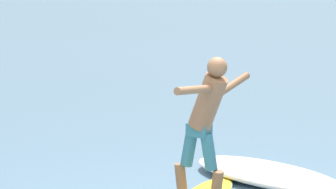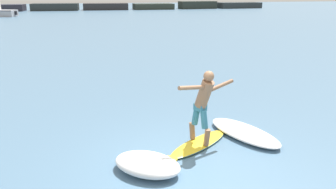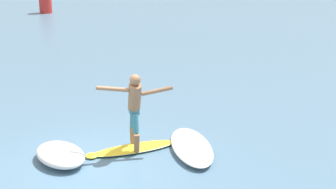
{
  "view_description": "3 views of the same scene",
  "coord_description": "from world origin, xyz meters",
  "views": [
    {
      "loc": [
        -4.6,
        -6.57,
        3.56
      ],
      "look_at": [
        0.89,
        2.0,
        1.16
      ],
      "focal_mm": 85.0,
      "sensor_mm": 36.0,
      "label": 1
    },
    {
      "loc": [
        -1.79,
        -5.83,
        3.54
      ],
      "look_at": [
        0.26,
        2.49,
        0.83
      ],
      "focal_mm": 35.0,
      "sensor_mm": 36.0,
      "label": 2
    },
    {
      "loc": [
        3.35,
        -8.56,
        4.6
      ],
      "look_at": [
        1.2,
        2.03,
        1.03
      ],
      "focal_mm": 50.0,
      "sensor_mm": 36.0,
      "label": 3
    }
  ],
  "objects": [
    {
      "name": "surfer",
      "position": [
        0.69,
        0.85,
        1.15
      ],
      "size": [
        1.56,
        0.91,
        1.79
      ],
      "color": "#896245",
      "rests_on": "surfboard"
    },
    {
      "name": "wave_foam_at_nose",
      "position": [
        1.93,
        1.15,
        0.1
      ],
      "size": [
        1.59,
        2.35,
        0.21
      ],
      "color": "white",
      "rests_on": "ground"
    }
  ]
}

